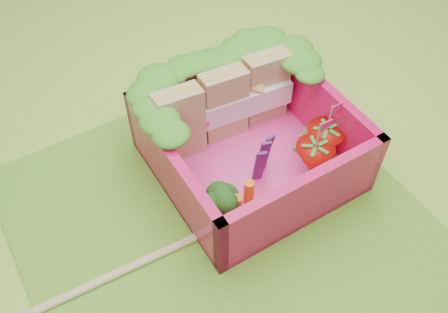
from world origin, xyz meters
TOP-DOWN VIEW (x-y plane):
  - ground at (0.00, 0.00)m, footprint 14.00×14.00m
  - placemat at (0.00, 0.00)m, footprint 2.60×2.60m
  - bento_floor at (0.43, 0.32)m, footprint 1.30×1.30m
  - bento_box at (0.43, 0.32)m, footprint 1.30×1.30m
  - lettuce_ruffle at (0.43, 0.80)m, footprint 1.43×0.77m
  - sandwich_stack at (0.44, 0.68)m, footprint 1.09×0.28m
  - broccoli at (-0.00, -0.02)m, footprint 0.32×0.32m
  - carrot_sticks at (0.16, -0.03)m, footprint 0.21×0.13m
  - purple_wedges at (0.45, 0.17)m, footprint 0.19×0.13m
  - strawberry_left at (0.77, -0.00)m, footprint 0.28×0.28m
  - strawberry_right at (0.93, 0.08)m, footprint 0.29×0.29m
  - snap_peas at (0.93, 0.15)m, footprint 0.33×0.41m
  - chopsticks at (-1.05, 0.03)m, footprint 2.09×0.17m

SIDE VIEW (x-z plane):
  - ground at x=0.00m, z-range 0.00..0.00m
  - placemat at x=0.00m, z-range 0.00..0.03m
  - chopsticks at x=-1.05m, z-range 0.03..0.07m
  - bento_floor at x=0.43m, z-range 0.03..0.08m
  - snap_peas at x=0.93m, z-range 0.08..0.13m
  - carrot_sticks at x=0.16m, z-range 0.08..0.33m
  - strawberry_left at x=0.77m, z-range -0.03..0.48m
  - strawberry_right at x=0.93m, z-range -0.03..0.49m
  - broccoli at x=0.00m, z-range 0.13..0.40m
  - purple_wedges at x=0.45m, z-range 0.08..0.46m
  - bento_box at x=0.43m, z-range 0.03..0.58m
  - sandwich_stack at x=0.44m, z-range 0.07..0.67m
  - lettuce_ruffle at x=0.43m, z-range 0.58..0.69m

